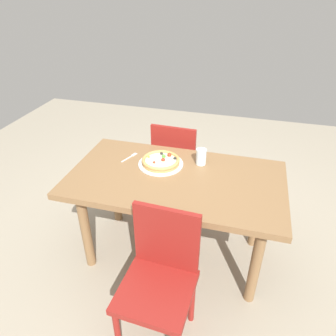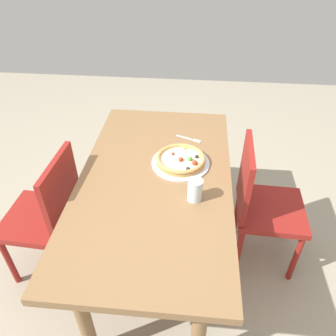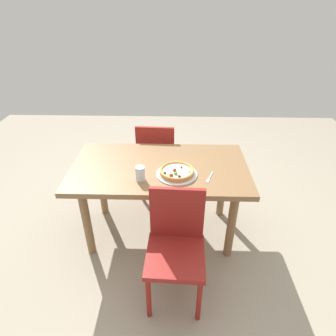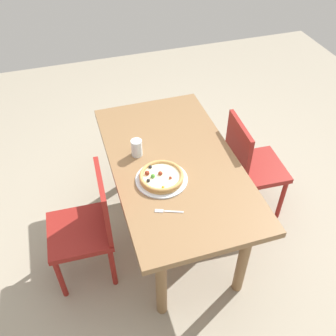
{
  "view_description": "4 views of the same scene",
  "coord_description": "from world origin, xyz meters",
  "px_view_note": "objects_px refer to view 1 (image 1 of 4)",
  "views": [
    {
      "loc": [
        0.42,
        -1.73,
        1.9
      ],
      "look_at": [
        -0.07,
        0.06,
        0.75
      ],
      "focal_mm": 33.41,
      "sensor_mm": 36.0,
      "label": 1
    },
    {
      "loc": [
        1.32,
        0.2,
        1.86
      ],
      "look_at": [
        -0.07,
        0.06,
        0.75
      ],
      "focal_mm": 35.15,
      "sensor_mm": 36.0,
      "label": 2
    },
    {
      "loc": [
        -0.13,
        2.03,
        1.96
      ],
      "look_at": [
        -0.07,
        0.06,
        0.75
      ],
      "focal_mm": 30.58,
      "sensor_mm": 36.0,
      "label": 3
    },
    {
      "loc": [
        -1.74,
        0.58,
        2.39
      ],
      "look_at": [
        -0.07,
        0.06,
        0.75
      ],
      "focal_mm": 40.49,
      "sensor_mm": 36.0,
      "label": 4
    }
  ],
  "objects_px": {
    "fork": "(130,157)",
    "pizza": "(161,161)",
    "dining_table": "(175,188)",
    "plate": "(161,164)",
    "chair_near": "(160,276)",
    "chair_far": "(177,162)",
    "drinking_glass": "(201,157)"
  },
  "relations": [
    {
      "from": "chair_near",
      "to": "plate",
      "type": "bearing_deg",
      "value": -71.2
    },
    {
      "from": "chair_near",
      "to": "plate",
      "type": "height_order",
      "value": "chair_near"
    },
    {
      "from": "dining_table",
      "to": "chair_far",
      "type": "distance_m",
      "value": 0.66
    },
    {
      "from": "plate",
      "to": "pizza",
      "type": "relative_size",
      "value": 1.18
    },
    {
      "from": "chair_near",
      "to": "pizza",
      "type": "xyz_separation_m",
      "value": [
        -0.21,
        0.75,
        0.29
      ]
    },
    {
      "from": "chair_far",
      "to": "fork",
      "type": "bearing_deg",
      "value": -117.37
    },
    {
      "from": "plate",
      "to": "fork",
      "type": "height_order",
      "value": "plate"
    },
    {
      "from": "fork",
      "to": "pizza",
      "type": "bearing_deg",
      "value": -78.76
    },
    {
      "from": "pizza",
      "to": "drinking_glass",
      "type": "distance_m",
      "value": 0.29
    },
    {
      "from": "plate",
      "to": "drinking_glass",
      "type": "relative_size",
      "value": 2.76
    },
    {
      "from": "chair_near",
      "to": "drinking_glass",
      "type": "relative_size",
      "value": 7.31
    },
    {
      "from": "drinking_glass",
      "to": "chair_near",
      "type": "bearing_deg",
      "value": -94.66
    },
    {
      "from": "fork",
      "to": "drinking_glass",
      "type": "height_order",
      "value": "drinking_glass"
    },
    {
      "from": "dining_table",
      "to": "chair_near",
      "type": "relative_size",
      "value": 1.7
    },
    {
      "from": "plate",
      "to": "pizza",
      "type": "distance_m",
      "value": 0.03
    },
    {
      "from": "dining_table",
      "to": "plate",
      "type": "bearing_deg",
      "value": 138.19
    },
    {
      "from": "pizza",
      "to": "plate",
      "type": "bearing_deg",
      "value": -110.36
    },
    {
      "from": "fork",
      "to": "plate",
      "type": "bearing_deg",
      "value": -79.08
    },
    {
      "from": "chair_near",
      "to": "plate",
      "type": "xyz_separation_m",
      "value": [
        -0.21,
        0.75,
        0.27
      ]
    },
    {
      "from": "chair_near",
      "to": "plate",
      "type": "distance_m",
      "value": 0.82
    },
    {
      "from": "dining_table",
      "to": "drinking_glass",
      "type": "bearing_deg",
      "value": 57.89
    },
    {
      "from": "dining_table",
      "to": "chair_near",
      "type": "bearing_deg",
      "value": -83.84
    },
    {
      "from": "chair_near",
      "to": "fork",
      "type": "distance_m",
      "value": 0.95
    },
    {
      "from": "chair_far",
      "to": "plate",
      "type": "relative_size",
      "value": 2.65
    },
    {
      "from": "dining_table",
      "to": "plate",
      "type": "distance_m",
      "value": 0.22
    },
    {
      "from": "pizza",
      "to": "fork",
      "type": "bearing_deg",
      "value": 170.08
    },
    {
      "from": "dining_table",
      "to": "plate",
      "type": "height_order",
      "value": "plate"
    },
    {
      "from": "fork",
      "to": "chair_near",
      "type": "bearing_deg",
      "value": -128.57
    },
    {
      "from": "dining_table",
      "to": "drinking_glass",
      "type": "distance_m",
      "value": 0.3
    },
    {
      "from": "dining_table",
      "to": "fork",
      "type": "distance_m",
      "value": 0.44
    },
    {
      "from": "dining_table",
      "to": "pizza",
      "type": "xyz_separation_m",
      "value": [
        -0.14,
        0.13,
        0.13
      ]
    },
    {
      "from": "chair_near",
      "to": "fork",
      "type": "relative_size",
      "value": 5.4
    }
  ]
}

